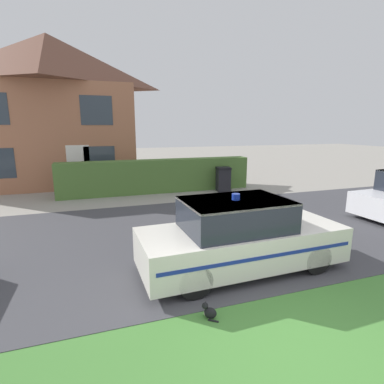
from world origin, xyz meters
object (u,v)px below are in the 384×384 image
cat (209,312)px  house_left (52,109)px  wheelie_bin (223,179)px  police_car (240,237)px

cat → house_left: house_left is taller
wheelie_bin → house_left: bearing=154.9°
police_car → house_left: size_ratio=0.53×
cat → wheelie_bin: size_ratio=0.25×
house_left → police_car: bearing=-69.8°
cat → wheelie_bin: (4.12, 8.54, 0.46)m
police_car → wheelie_bin: bearing=66.6°
house_left → wheelie_bin: size_ratio=7.21×
police_car → wheelie_bin: (2.92, 7.22, -0.15)m
wheelie_bin → cat: bearing=-106.9°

